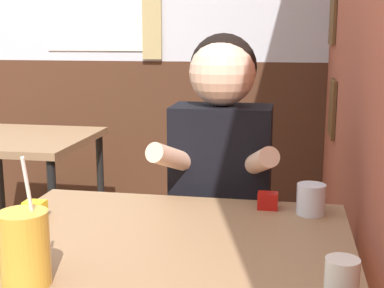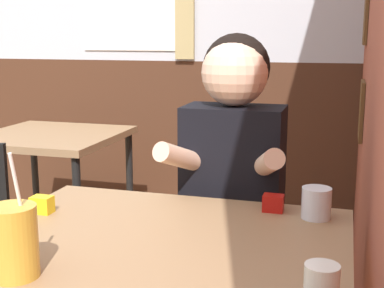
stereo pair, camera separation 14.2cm
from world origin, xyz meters
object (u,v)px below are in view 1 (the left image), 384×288
at_px(person_seated, 221,200).
at_px(cocktail_pitcher, 25,248).
at_px(background_table, 21,154).
at_px(main_table, 160,272).

height_order(person_seated, cocktail_pitcher, person_seated).
distance_m(background_table, cocktail_pitcher, 1.77).
relative_size(background_table, person_seated, 0.59).
bearing_deg(person_seated, background_table, 147.97).
distance_m(person_seated, cocktail_pitcher, 0.90).
bearing_deg(person_seated, main_table, -97.46).
bearing_deg(cocktail_pitcher, main_table, 47.70).
bearing_deg(cocktail_pitcher, person_seated, 70.12).
distance_m(main_table, background_table, 1.68).
xyz_separation_m(person_seated, cocktail_pitcher, (-0.30, -0.84, 0.14)).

